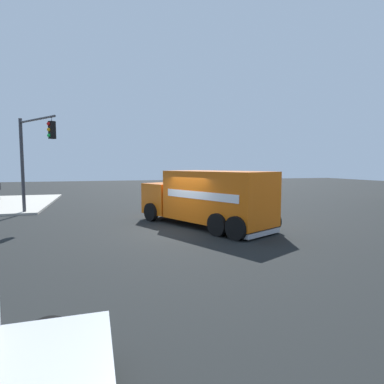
{
  "coord_description": "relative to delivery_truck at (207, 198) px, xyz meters",
  "views": [
    {
      "loc": [
        14.11,
        -3.23,
        3.08
      ],
      "look_at": [
        -1.42,
        1.31,
        1.69
      ],
      "focal_mm": 29.29,
      "sensor_mm": 36.0,
      "label": 1
    }
  ],
  "objects": [
    {
      "name": "ground_plane",
      "position": [
        0.68,
        -1.86,
        -1.46
      ],
      "size": [
        100.0,
        100.0,
        0.0
      ],
      "primitive_type": "plane",
      "color": "black"
    },
    {
      "name": "delivery_truck",
      "position": [
        0.0,
        0.0,
        0.0
      ],
      "size": [
        7.89,
        5.63,
        2.79
      ],
      "color": "orange",
      "rests_on": "ground"
    },
    {
      "name": "traffic_light_primary",
      "position": [
        -5.97,
        -9.01,
        2.52
      ],
      "size": [
        3.56,
        2.56,
        5.82
      ],
      "color": "#38383D",
      "rests_on": "sidewalk_corner_near"
    }
  ]
}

